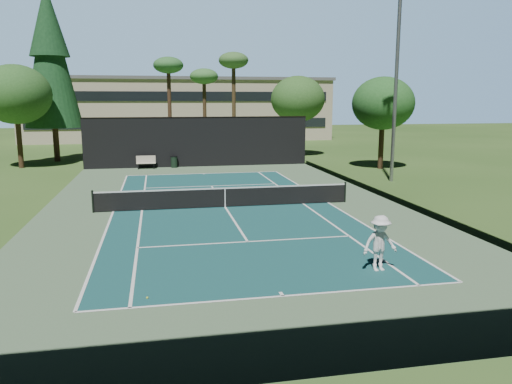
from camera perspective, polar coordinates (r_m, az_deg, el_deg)
ground at (r=25.30m, az=-3.54°, el=-1.76°), size 160.00×160.00×0.00m
apron_slab at (r=25.30m, az=-3.54°, el=-1.75°), size 18.00×32.00×0.01m
court_surface at (r=25.30m, az=-3.54°, el=-1.74°), size 10.97×23.77×0.01m
court_lines at (r=25.30m, az=-3.54°, el=-1.72°), size 11.07×23.87×0.01m
tennis_net at (r=25.19m, az=-3.56°, el=-0.52°), size 12.90×0.10×1.10m
fence at (r=25.02m, az=-3.62°, el=2.77°), size 18.04×32.05×4.03m
player at (r=16.31m, az=13.98°, el=-5.71°), size 1.21×0.76×1.80m
tennis_ball_a at (r=14.24m, az=-12.32°, el=-11.73°), size 0.07×0.07×0.07m
tennis_ball_b at (r=28.01m, az=-4.31°, el=-0.50°), size 0.07×0.07×0.07m
tennis_ball_c at (r=27.21m, az=-2.12°, el=-0.81°), size 0.06×0.06×0.06m
tennis_ball_d at (r=27.79m, az=-9.67°, el=-0.72°), size 0.06×0.06×0.06m
park_bench at (r=40.32m, az=-12.47°, el=3.38°), size 1.50×0.45×1.02m
trash_bin at (r=40.56m, az=-9.35°, el=3.43°), size 0.56×0.56×0.95m
pine_tree at (r=47.51m, az=-22.53°, el=14.78°), size 4.80×4.80×15.00m
palm_a at (r=48.61m, az=-9.98°, el=13.67°), size 2.80×2.80×9.32m
palm_b at (r=50.78m, az=-5.95°, el=12.69°), size 2.80×2.80×8.42m
palm_c at (r=48.18m, az=-2.58°, el=14.34°), size 2.80×2.80×9.77m
decid_tree_a at (r=48.37m, az=4.80°, el=10.52°), size 5.12×5.12×7.62m
decid_tree_b at (r=40.39m, az=14.31°, el=9.77°), size 4.80×4.80×7.14m
decid_tree_c at (r=43.85m, az=-25.79°, el=9.99°), size 5.44×5.44×8.09m
campus_building at (r=70.58m, az=-8.66°, el=9.43°), size 40.50×12.50×8.30m
light_pole at (r=34.13m, az=15.71°, el=11.95°), size 0.90×0.25×12.22m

